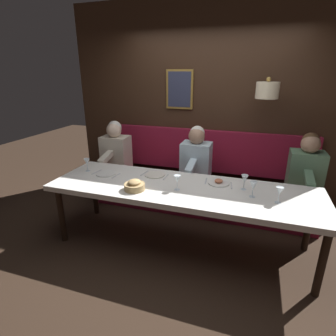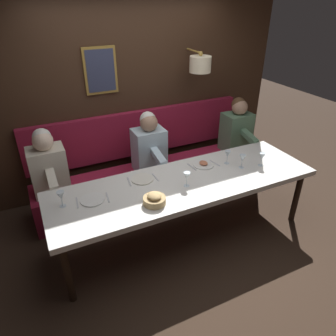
# 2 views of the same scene
# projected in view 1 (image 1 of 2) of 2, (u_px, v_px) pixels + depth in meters

# --- Properties ---
(ground_plane) EXTENTS (12.00, 12.00, 0.00)m
(ground_plane) POSITION_uv_depth(u_px,v_px,m) (181.00, 244.00, 3.16)
(ground_plane) COLOR #332319
(dining_table) EXTENTS (0.90, 2.92, 0.74)m
(dining_table) POSITION_uv_depth(u_px,v_px,m) (182.00, 192.00, 2.93)
(dining_table) COLOR silver
(dining_table) RESTS_ON ground_plane
(banquette_bench) EXTENTS (0.52, 3.12, 0.45)m
(banquette_bench) POSITION_uv_depth(u_px,v_px,m) (198.00, 196.00, 3.88)
(banquette_bench) COLOR maroon
(banquette_bench) RESTS_ON ground_plane
(back_wall_panel) EXTENTS (0.59, 4.32, 2.90)m
(back_wall_panel) POSITION_uv_depth(u_px,v_px,m) (209.00, 111.00, 4.01)
(back_wall_panel) COLOR #382316
(back_wall_panel) RESTS_ON ground_plane
(diner_nearest) EXTENTS (0.60, 0.40, 0.79)m
(diner_nearest) POSITION_uv_depth(u_px,v_px,m) (306.00, 167.00, 3.28)
(diner_nearest) COLOR #567A5B
(diner_nearest) RESTS_ON banquette_bench
(diner_near) EXTENTS (0.60, 0.40, 0.79)m
(diner_near) POSITION_uv_depth(u_px,v_px,m) (196.00, 157.00, 3.69)
(diner_near) COLOR silver
(diner_near) RESTS_ON banquette_bench
(diner_middle) EXTENTS (0.60, 0.40, 0.79)m
(diner_middle) POSITION_uv_depth(u_px,v_px,m) (116.00, 149.00, 4.05)
(diner_middle) COLOR beige
(diner_middle) RESTS_ON banquette_bench
(place_setting_0) EXTENTS (0.24, 0.32, 0.05)m
(place_setting_0) POSITION_uv_depth(u_px,v_px,m) (219.00, 182.00, 2.99)
(place_setting_0) COLOR silver
(place_setting_0) RESTS_ON dining_table
(place_setting_1) EXTENTS (0.24, 0.32, 0.01)m
(place_setting_1) POSITION_uv_depth(u_px,v_px,m) (106.00, 174.00, 3.27)
(place_setting_1) COLOR silver
(place_setting_1) RESTS_ON dining_table
(place_setting_2) EXTENTS (0.24, 0.32, 0.01)m
(place_setting_2) POSITION_uv_depth(u_px,v_px,m) (155.00, 175.00, 3.23)
(place_setting_2) COLOR silver
(place_setting_2) RESTS_ON dining_table
(wine_glass_0) EXTENTS (0.07, 0.07, 0.16)m
(wine_glass_0) POSITION_uv_depth(u_px,v_px,m) (279.00, 192.00, 2.52)
(wine_glass_0) COLOR silver
(wine_glass_0) RESTS_ON dining_table
(wine_glass_1) EXTENTS (0.07, 0.07, 0.16)m
(wine_glass_1) POSITION_uv_depth(u_px,v_px,m) (177.00, 180.00, 2.80)
(wine_glass_1) COLOR silver
(wine_glass_1) RESTS_ON dining_table
(wine_glass_2) EXTENTS (0.07, 0.07, 0.16)m
(wine_glass_2) POSITION_uv_depth(u_px,v_px,m) (253.00, 186.00, 2.64)
(wine_glass_2) COLOR silver
(wine_glass_2) RESTS_ON dining_table
(wine_glass_3) EXTENTS (0.07, 0.07, 0.16)m
(wine_glass_3) POSITION_uv_depth(u_px,v_px,m) (87.00, 162.00, 3.34)
(wine_glass_3) COLOR silver
(wine_glass_3) RESTS_ON dining_table
(wine_glass_4) EXTENTS (0.07, 0.07, 0.16)m
(wine_glass_4) POSITION_uv_depth(u_px,v_px,m) (245.00, 179.00, 2.81)
(wine_glass_4) COLOR silver
(wine_glass_4) RESTS_ON dining_table
(bread_bowl) EXTENTS (0.22, 0.22, 0.12)m
(bread_bowl) POSITION_uv_depth(u_px,v_px,m) (134.00, 186.00, 2.82)
(bread_bowl) COLOR tan
(bread_bowl) RESTS_ON dining_table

